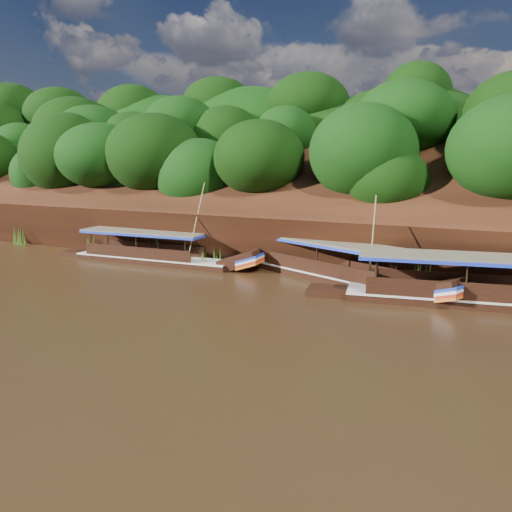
% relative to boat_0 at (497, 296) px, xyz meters
% --- Properties ---
extents(ground, '(160.00, 160.00, 0.00)m').
position_rel_boat_0_xyz_m(ground, '(-11.22, -6.63, -0.59)').
color(ground, black).
rests_on(ground, ground).
extents(riverbank, '(120.00, 30.06, 19.40)m').
position_rel_boat_0_xyz_m(riverbank, '(-11.23, 16.10, 1.30)').
color(riverbank, black).
rests_on(riverbank, ground).
extents(boat_0, '(16.22, 4.98, 6.03)m').
position_rel_boat_0_xyz_m(boat_0, '(0.00, 0.00, 0.00)').
color(boat_0, black).
rests_on(boat_0, ground).
extents(boat_1, '(13.91, 7.24, 6.02)m').
position_rel_boat_0_xyz_m(boat_1, '(-8.43, 1.50, -0.03)').
color(boat_1, black).
rests_on(boat_1, ground).
extents(boat_2, '(14.81, 2.92, 6.38)m').
position_rel_boat_0_xyz_m(boat_2, '(-22.14, 1.43, -0.07)').
color(boat_2, black).
rests_on(boat_2, ground).
extents(reeds, '(49.65, 2.51, 1.91)m').
position_rel_boat_0_xyz_m(reeds, '(-13.34, 2.67, 0.26)').
color(reeds, '#3A711C').
rests_on(reeds, ground).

